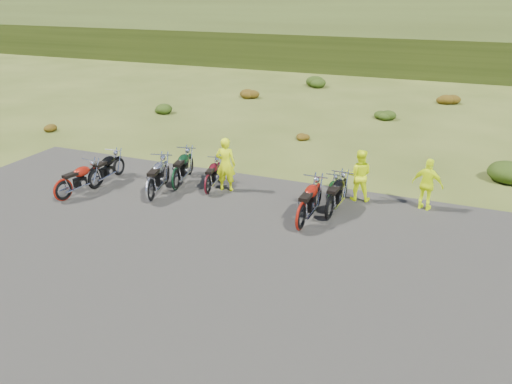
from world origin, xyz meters
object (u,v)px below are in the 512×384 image
at_px(motorcycle_7, 328,216).
at_px(motorcycle_3, 152,202).
at_px(motorcycle_0, 96,189).
at_px(person_middle, 226,165).

bearing_deg(motorcycle_7, motorcycle_3, 97.37).
bearing_deg(motorcycle_7, motorcycle_0, 92.34).
height_order(motorcycle_0, person_middle, person_middle).
bearing_deg(motorcycle_3, motorcycle_7, -92.50).
bearing_deg(person_middle, motorcycle_0, 11.15).
xyz_separation_m(motorcycle_3, motorcycle_7, (5.59, 1.17, 0.00)).
bearing_deg(motorcycle_0, person_middle, -70.64).
distance_m(motorcycle_0, person_middle, 4.61).
xyz_separation_m(motorcycle_3, person_middle, (1.83, 1.82, 0.93)).
bearing_deg(person_middle, motorcycle_7, 160.51).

